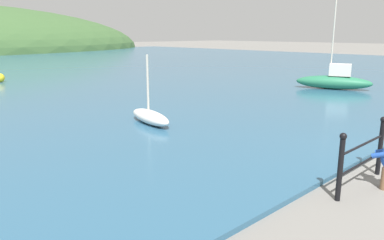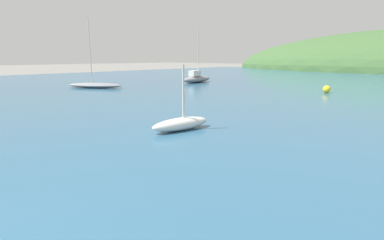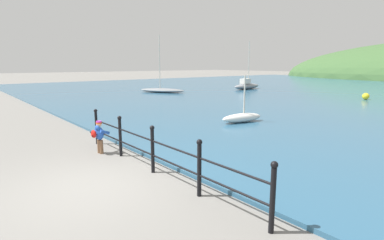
{
  "view_description": "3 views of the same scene",
  "coord_description": "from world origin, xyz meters",
  "px_view_note": "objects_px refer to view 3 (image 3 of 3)",
  "views": [
    {
      "loc": [
        -9.38,
        -1.08,
        2.82
      ],
      "look_at": [
        -3.61,
        4.94,
        0.87
      ],
      "focal_mm": 35.0,
      "sensor_mm": 36.0,
      "label": 1
    },
    {
      "loc": [
        4.01,
        1.17,
        2.41
      ],
      "look_at": [
        -1.0,
        6.71,
        0.84
      ],
      "focal_mm": 28.0,
      "sensor_mm": 36.0,
      "label": 2
    },
    {
      "loc": [
        6.27,
        -2.3,
        2.68
      ],
      "look_at": [
        -1.04,
        3.72,
        0.91
      ],
      "focal_mm": 28.0,
      "sensor_mm": 36.0,
      "label": 3
    }
  ],
  "objects_px": {
    "child_in_coat": "(99,134)",
    "mooring_buoy": "(366,96)",
    "boat_red_dinghy": "(162,90)",
    "boat_white_sailboat": "(247,86)",
    "boat_mid_harbor": "(242,117)"
  },
  "relations": [
    {
      "from": "boat_red_dinghy",
      "to": "boat_white_sailboat",
      "type": "bearing_deg",
      "value": 74.26
    },
    {
      "from": "child_in_coat",
      "to": "mooring_buoy",
      "type": "height_order",
      "value": "child_in_coat"
    },
    {
      "from": "child_in_coat",
      "to": "boat_mid_harbor",
      "type": "relative_size",
      "value": 0.46
    },
    {
      "from": "boat_red_dinghy",
      "to": "boat_mid_harbor",
      "type": "bearing_deg",
      "value": -20.33
    },
    {
      "from": "boat_mid_harbor",
      "to": "boat_white_sailboat",
      "type": "distance_m",
      "value": 18.6
    },
    {
      "from": "boat_red_dinghy",
      "to": "child_in_coat",
      "type": "bearing_deg",
      "value": -39.57
    },
    {
      "from": "boat_red_dinghy",
      "to": "mooring_buoy",
      "type": "relative_size",
      "value": 10.61
    },
    {
      "from": "child_in_coat",
      "to": "boat_white_sailboat",
      "type": "relative_size",
      "value": 0.2
    },
    {
      "from": "child_in_coat",
      "to": "boat_mid_harbor",
      "type": "bearing_deg",
      "value": 92.11
    },
    {
      "from": "boat_white_sailboat",
      "to": "mooring_buoy",
      "type": "xyz_separation_m",
      "value": [
        11.84,
        -0.5,
        -0.13
      ]
    },
    {
      "from": "boat_white_sailboat",
      "to": "boat_red_dinghy",
      "type": "relative_size",
      "value": 0.96
    },
    {
      "from": "child_in_coat",
      "to": "mooring_buoy",
      "type": "distance_m",
      "value": 20.59
    },
    {
      "from": "child_in_coat",
      "to": "boat_white_sailboat",
      "type": "bearing_deg",
      "value": 119.93
    },
    {
      "from": "child_in_coat",
      "to": "mooring_buoy",
      "type": "bearing_deg",
      "value": 90.82
    },
    {
      "from": "boat_white_sailboat",
      "to": "boat_red_dinghy",
      "type": "height_order",
      "value": "boat_red_dinghy"
    }
  ]
}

